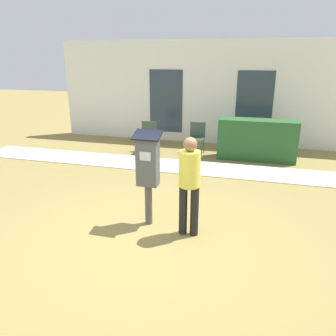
# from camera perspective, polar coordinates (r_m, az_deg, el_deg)

# --- Properties ---
(ground_plane) EXTENTS (40.00, 40.00, 0.00)m
(ground_plane) POSITION_cam_1_polar(r_m,az_deg,el_deg) (5.26, -3.73, -11.88)
(ground_plane) COLOR olive
(sidewalk) EXTENTS (12.00, 1.10, 0.02)m
(sidewalk) POSITION_cam_1_polar(r_m,az_deg,el_deg) (8.36, 4.03, 0.12)
(sidewalk) COLOR beige
(sidewalk) RESTS_ON ground
(building_facade) EXTENTS (10.00, 0.26, 3.20)m
(building_facade) POSITION_cam_1_polar(r_m,az_deg,el_deg) (10.71, 7.24, 12.84)
(building_facade) COLOR white
(building_facade) RESTS_ON ground
(parking_meter) EXTENTS (0.44, 0.31, 1.59)m
(parking_meter) POSITION_cam_1_polar(r_m,az_deg,el_deg) (5.25, -3.54, 0.28)
(parking_meter) COLOR #4C4C4C
(parking_meter) RESTS_ON ground
(person_standing) EXTENTS (0.32, 0.32, 1.58)m
(person_standing) POSITION_cam_1_polar(r_m,az_deg,el_deg) (4.95, 3.75, -1.98)
(person_standing) COLOR black
(person_standing) RESTS_ON ground
(outdoor_chair_left) EXTENTS (0.44, 0.44, 0.90)m
(outdoor_chair_left) POSITION_cam_1_polar(r_m,az_deg,el_deg) (9.64, -3.51, 5.86)
(outdoor_chair_left) COLOR #334738
(outdoor_chair_left) RESTS_ON ground
(outdoor_chair_middle) EXTENTS (0.44, 0.44, 0.90)m
(outdoor_chair_middle) POSITION_cam_1_polar(r_m,az_deg,el_deg) (9.53, 5.06, 5.67)
(outdoor_chair_middle) COLOR #334738
(outdoor_chair_middle) RESTS_ON ground
(outdoor_chair_right) EXTENTS (0.44, 0.44, 0.90)m
(outdoor_chair_right) POSITION_cam_1_polar(r_m,az_deg,el_deg) (9.48, 13.58, 5.15)
(outdoor_chair_right) COLOR #334738
(outdoor_chair_right) RESTS_ON ground
(hedge_row) EXTENTS (2.07, 0.60, 1.10)m
(hedge_row) POSITION_cam_1_polar(r_m,az_deg,el_deg) (9.21, 15.22, 4.75)
(hedge_row) COLOR #285628
(hedge_row) RESTS_ON ground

